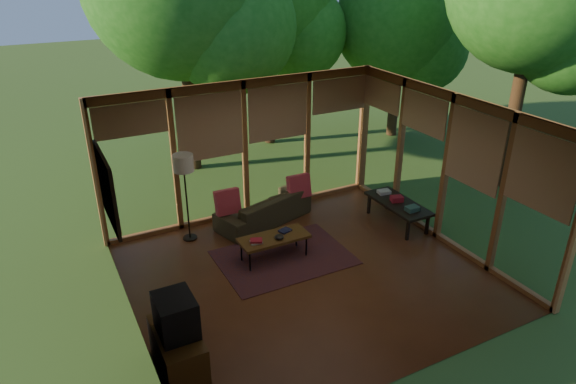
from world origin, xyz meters
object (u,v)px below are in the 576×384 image
media_cabinet (178,352)px  television (176,315)px  floor_lamp (184,168)px  coffee_table (274,238)px  side_console (398,204)px  sofa (264,209)px

media_cabinet → television: television is taller
floor_lamp → coffee_table: size_ratio=1.38×
coffee_table → side_console: size_ratio=0.86×
sofa → side_console: 2.59m
media_cabinet → side_console: media_cabinet is taller
coffee_table → side_console: 2.67m
television → sofa: bearing=50.1°
coffee_table → sofa: bearing=72.7°
sofa → floor_lamp: 1.87m
floor_lamp → side_console: bearing=-18.9°
side_console → sofa: bearing=151.0°
coffee_table → side_console: bearing=0.9°
television → side_console: 5.21m
media_cabinet → coffee_table: 2.85m
sofa → coffee_table: 1.36m
sofa → floor_lamp: size_ratio=1.16×
sofa → side_console: bearing=134.4°
floor_lamp → television: bearing=-109.4°
floor_lamp → sofa: bearing=-1.0°
side_console → media_cabinet: bearing=-159.2°
sofa → media_cabinet: media_cabinet is taller
television → side_console: television is taller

